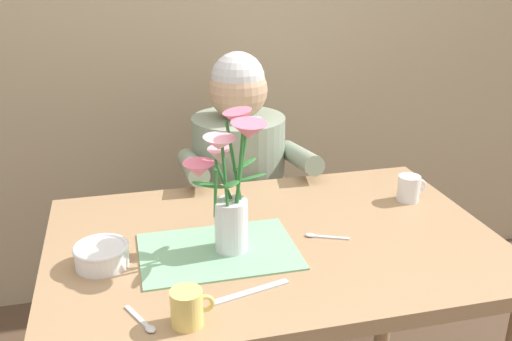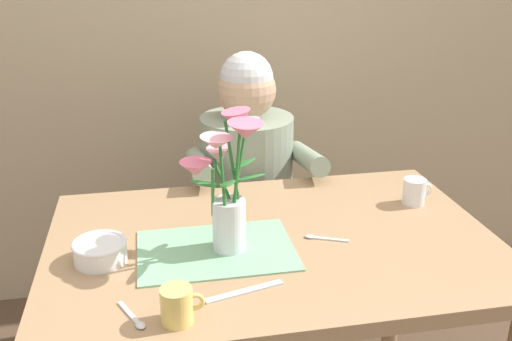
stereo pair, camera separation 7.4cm
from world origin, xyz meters
The scene contains 11 objects.
wood_panel_backdrop centered at (0.00, 1.05, 1.25)m, with size 4.00×0.10×2.50m, color tan.
dining_table centered at (0.00, 0.00, 0.64)m, with size 1.20×0.80×0.74m.
seated_person centered at (0.04, 0.62, 0.56)m, with size 0.45×0.47×1.14m.
striped_placemat centered at (-0.16, -0.04, 0.74)m, with size 0.40×0.28×0.01m, color #7AB289.
flower_vase centered at (-0.12, -0.04, 0.94)m, with size 0.23×0.20×0.37m.
ceramic_bowl centered at (-0.45, -0.03, 0.77)m, with size 0.14×0.14×0.06m.
dinner_knife centered at (-0.12, -0.24, 0.74)m, with size 0.19×0.02×0.01m, color silver.
coffee_cup centered at (-0.27, -0.32, 0.78)m, with size 0.09×0.07×0.08m.
tea_cup centered at (0.47, 0.14, 0.78)m, with size 0.09×0.07×0.08m.
spoon_0 centered at (-0.36, -0.30, 0.74)m, with size 0.06×0.11×0.01m.
spoon_1 centered at (0.12, -0.03, 0.74)m, with size 0.12×0.06×0.01m.
Camera 2 is at (-0.30, -1.32, 1.47)m, focal length 39.89 mm.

